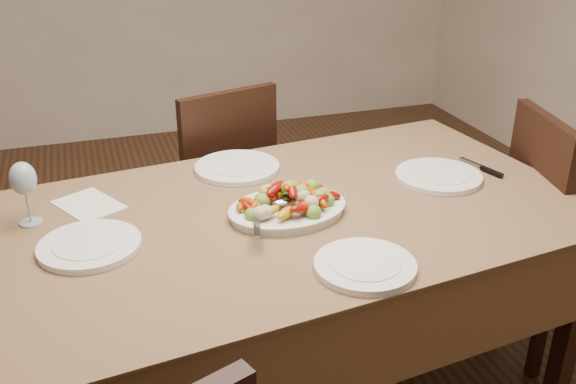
% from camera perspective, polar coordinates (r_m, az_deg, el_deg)
% --- Properties ---
extents(dining_table, '(1.95, 1.24, 0.76)m').
position_cam_1_polar(dining_table, '(2.15, -0.00, -10.68)').
color(dining_table, brown).
rests_on(dining_table, ground).
extents(chair_far, '(0.52, 0.52, 0.95)m').
position_cam_1_polar(chair_far, '(2.80, -6.95, 0.41)').
color(chair_far, black).
rests_on(chair_far, ground).
extents(serving_platter, '(0.38, 0.30, 0.02)m').
position_cam_1_polar(serving_platter, '(1.92, -0.04, -1.72)').
color(serving_platter, white).
rests_on(serving_platter, dining_table).
extents(roasted_vegetables, '(0.31, 0.23, 0.09)m').
position_cam_1_polar(roasted_vegetables, '(1.90, -0.04, -0.18)').
color(roasted_vegetables, '#7A0B05').
rests_on(roasted_vegetables, serving_platter).
extents(serving_spoon, '(0.29, 0.13, 0.03)m').
position_cam_1_polar(serving_spoon, '(1.85, -1.38, -1.56)').
color(serving_spoon, '#9EA0A8').
rests_on(serving_spoon, serving_platter).
extents(plate_left, '(0.28, 0.28, 0.02)m').
position_cam_1_polar(plate_left, '(1.83, -17.22, -4.59)').
color(plate_left, white).
rests_on(plate_left, dining_table).
extents(plate_right, '(0.29, 0.29, 0.02)m').
position_cam_1_polar(plate_right, '(2.22, 13.22, 1.37)').
color(plate_right, white).
rests_on(plate_right, dining_table).
extents(plate_far, '(0.29, 0.29, 0.02)m').
position_cam_1_polar(plate_far, '(2.24, -4.54, 2.17)').
color(plate_far, white).
rests_on(plate_far, dining_table).
extents(plate_near, '(0.27, 0.27, 0.02)m').
position_cam_1_polar(plate_near, '(1.67, 6.85, -6.54)').
color(plate_near, white).
rests_on(plate_near, dining_table).
extents(wine_glass, '(0.08, 0.08, 0.20)m').
position_cam_1_polar(wine_glass, '(1.98, -22.31, 0.02)').
color(wine_glass, '#8C99A5').
rests_on(wine_glass, dining_table).
extents(menu_card, '(0.23, 0.26, 0.00)m').
position_cam_1_polar(menu_card, '(2.08, -17.31, -1.08)').
color(menu_card, silver).
rests_on(menu_card, dining_table).
extents(table_knife, '(0.07, 0.20, 0.01)m').
position_cam_1_polar(table_knife, '(2.34, 16.91, 2.04)').
color(table_knife, '#9EA0A8').
rests_on(table_knife, dining_table).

